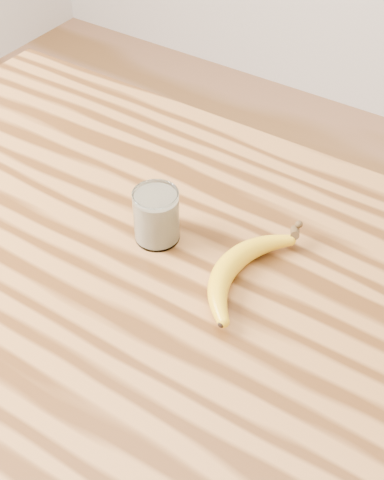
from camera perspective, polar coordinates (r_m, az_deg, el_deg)
The scene contains 3 objects.
table at distance 1.10m, azimuth -4.36°, elevation -6.47°, with size 1.20×0.80×0.90m.
smoothie_glass at distance 1.01m, azimuth -3.06°, elevation 2.04°, with size 0.07×0.07×0.09m.
banana at distance 0.97m, azimuth 3.18°, elevation -2.11°, with size 0.10×0.28×0.03m, color gold, non-canonical shape.
Camera 1 is at (0.46, -0.54, 1.60)m, focal length 50.00 mm.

